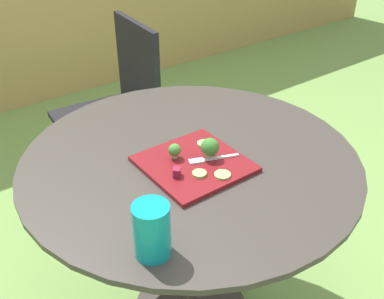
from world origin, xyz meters
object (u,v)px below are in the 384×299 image
at_px(drinking_glass, 152,233).
at_px(fork, 209,159).
at_px(salad_plate, 194,164).
at_px(patio_chair, 120,100).

distance_m(drinking_glass, fork, 0.39).
height_order(salad_plate, fork, fork).
distance_m(salad_plate, drinking_glass, 0.37).
relative_size(salad_plate, drinking_glass, 2.09).
relative_size(drinking_glass, fork, 0.91).
bearing_deg(salad_plate, fork, -22.25).
bearing_deg(fork, drinking_glass, -147.55).
height_order(drinking_glass, fork, drinking_glass).
bearing_deg(patio_chair, drinking_glass, -114.48).
distance_m(patio_chair, drinking_glass, 1.33).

